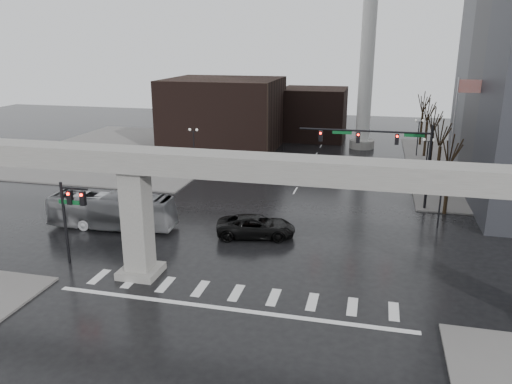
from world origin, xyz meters
TOP-DOWN VIEW (x-y plane):
  - ground at (0.00, 0.00)m, footprint 160.00×160.00m
  - sidewalk_nw at (-26.00, 36.00)m, footprint 28.00×36.00m
  - elevated_guideway at (1.26, 0.00)m, footprint 48.00×2.60m
  - building_far_left at (-14.00, 42.00)m, footprint 16.00×14.00m
  - building_far_mid at (-2.00, 52.00)m, footprint 10.00×10.00m
  - smokestack at (6.00, 46.00)m, footprint 3.60×3.60m
  - signal_mast_arm at (8.99, 18.80)m, footprint 12.12×0.43m
  - signal_left_pole at (-12.25, 0.50)m, footprint 2.30×0.30m
  - flagpole_assembly at (15.29, 22.00)m, footprint 2.06×0.12m
  - lamp_right_0 at (13.50, 14.00)m, footprint 1.22×0.32m
  - lamp_right_1 at (13.50, 28.00)m, footprint 1.22×0.32m
  - lamp_right_2 at (13.50, 42.00)m, footprint 1.22×0.32m
  - lamp_left_0 at (-13.50, 14.00)m, footprint 1.22×0.32m
  - lamp_left_1 at (-13.50, 28.00)m, footprint 1.22×0.32m
  - lamp_left_2 at (-13.50, 42.00)m, footprint 1.22×0.32m
  - tree_right_0 at (14.53, 18.02)m, footprint 1.09×1.58m
  - tree_right_1 at (14.53, 26.02)m, footprint 1.09×1.61m
  - tree_right_2 at (14.53, 34.02)m, footprint 1.10×1.63m
  - tree_right_3 at (14.53, 42.02)m, footprint 1.11×1.66m
  - tree_right_4 at (14.53, 50.02)m, footprint 1.12×1.69m
  - pickup_truck at (-1.01, 8.48)m, footprint 6.77×4.10m
  - city_bus at (-13.29, 7.59)m, footprint 10.94×3.22m

SIDE VIEW (x-z plane):
  - ground at x=0.00m, z-range 0.00..0.00m
  - sidewalk_nw at x=-26.00m, z-range 0.00..0.15m
  - pickup_truck at x=-1.01m, z-range 0.00..1.75m
  - city_bus at x=-13.29m, z-range 0.00..3.01m
  - tree_right_0 at x=14.53m, z-range -0.97..6.54m
  - tree_right_1 at x=14.53m, z-range -0.99..6.69m
  - tree_right_2 at x=14.53m, z-range -1.01..6.84m
  - tree_right_3 at x=14.53m, z-range -1.03..6.99m
  - tree_right_4 at x=14.53m, z-range -1.05..7.14m
  - lamp_right_0 at x=13.50m, z-range 0.92..6.03m
  - lamp_right_1 at x=13.50m, z-range 0.92..6.03m
  - lamp_right_2 at x=13.50m, z-range 0.92..6.03m
  - lamp_left_0 at x=-13.50m, z-range 0.92..6.03m
  - lamp_left_1 at x=-13.50m, z-range 0.92..6.03m
  - lamp_left_2 at x=-13.50m, z-range 0.92..6.03m
  - building_far_mid at x=-2.00m, z-range 0.00..8.00m
  - signal_left_pole at x=-12.25m, z-range 1.07..7.07m
  - building_far_left at x=-14.00m, z-range 0.00..10.00m
  - signal_mast_arm at x=8.99m, z-range 1.83..9.83m
  - elevated_guideway at x=1.26m, z-range 2.53..11.23m
  - flagpole_assembly at x=15.29m, z-range 1.53..13.53m
  - smokestack at x=6.00m, z-range -1.65..28.35m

